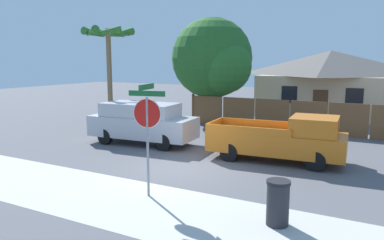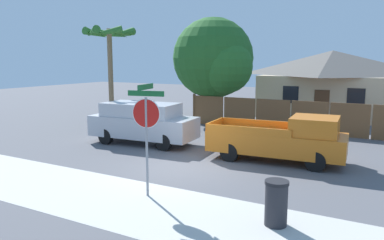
{
  "view_description": "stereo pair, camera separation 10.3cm",
  "coord_description": "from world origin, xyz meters",
  "px_view_note": "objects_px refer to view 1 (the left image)",
  "views": [
    {
      "loc": [
        6.46,
        -11.29,
        3.82
      ],
      "look_at": [
        -0.11,
        0.87,
        1.6
      ],
      "focal_mm": 35.0,
      "sensor_mm": 36.0,
      "label": 1
    },
    {
      "loc": [
        6.55,
        -11.25,
        3.82
      ],
      "look_at": [
        -0.11,
        0.87,
        1.6
      ],
      "focal_mm": 35.0,
      "sensor_mm": 36.0,
      "label": 2
    }
  ],
  "objects_px": {
    "red_suv": "(142,122)",
    "house": "(330,82)",
    "palm_tree": "(108,41)",
    "trash_bin": "(278,203)",
    "oak_tree": "(214,60)",
    "stop_sign": "(147,120)",
    "orange_pickup": "(282,139)"
  },
  "relations": [
    {
      "from": "palm_tree",
      "to": "trash_bin",
      "type": "relative_size",
      "value": 5.24
    },
    {
      "from": "house",
      "to": "trash_bin",
      "type": "relative_size",
      "value": 8.64
    },
    {
      "from": "oak_tree",
      "to": "trash_bin",
      "type": "xyz_separation_m",
      "value": [
        7.47,
        -12.49,
        -3.29
      ]
    },
    {
      "from": "house",
      "to": "red_suv",
      "type": "bearing_deg",
      "value": -113.83
    },
    {
      "from": "red_suv",
      "to": "stop_sign",
      "type": "bearing_deg",
      "value": -57.07
    },
    {
      "from": "oak_tree",
      "to": "red_suv",
      "type": "height_order",
      "value": "oak_tree"
    },
    {
      "from": "oak_tree",
      "to": "red_suv",
      "type": "xyz_separation_m",
      "value": [
        -0.4,
        -6.92,
        -2.82
      ]
    },
    {
      "from": "red_suv",
      "to": "stop_sign",
      "type": "relative_size",
      "value": 1.59
    },
    {
      "from": "house",
      "to": "red_suv",
      "type": "xyz_separation_m",
      "value": [
        -6.07,
        -13.75,
        -1.31
      ]
    },
    {
      "from": "red_suv",
      "to": "house",
      "type": "bearing_deg",
      "value": 61.88
    },
    {
      "from": "house",
      "to": "stop_sign",
      "type": "xyz_separation_m",
      "value": [
        -1.94,
        -19.18,
        -0.14
      ]
    },
    {
      "from": "red_suv",
      "to": "trash_bin",
      "type": "distance_m",
      "value": 9.66
    },
    {
      "from": "red_suv",
      "to": "trash_bin",
      "type": "relative_size",
      "value": 4.67
    },
    {
      "from": "house",
      "to": "palm_tree",
      "type": "xyz_separation_m",
      "value": [
        -10.33,
        -10.94,
        2.54
      ]
    },
    {
      "from": "trash_bin",
      "to": "palm_tree",
      "type": "bearing_deg",
      "value": 145.38
    },
    {
      "from": "red_suv",
      "to": "orange_pickup",
      "type": "distance_m",
      "value": 6.46
    },
    {
      "from": "house",
      "to": "palm_tree",
      "type": "bearing_deg",
      "value": -133.35
    },
    {
      "from": "red_suv",
      "to": "stop_sign",
      "type": "height_order",
      "value": "stop_sign"
    },
    {
      "from": "red_suv",
      "to": "trash_bin",
      "type": "height_order",
      "value": "red_suv"
    },
    {
      "from": "house",
      "to": "red_suv",
      "type": "distance_m",
      "value": 15.09
    },
    {
      "from": "house",
      "to": "orange_pickup",
      "type": "xyz_separation_m",
      "value": [
        0.39,
        -13.73,
        -1.46
      ]
    },
    {
      "from": "house",
      "to": "palm_tree",
      "type": "distance_m",
      "value": 15.26
    },
    {
      "from": "red_suv",
      "to": "oak_tree",
      "type": "bearing_deg",
      "value": 82.37
    },
    {
      "from": "red_suv",
      "to": "orange_pickup",
      "type": "height_order",
      "value": "red_suv"
    },
    {
      "from": "stop_sign",
      "to": "orange_pickup",
      "type": "bearing_deg",
      "value": 55.77
    },
    {
      "from": "red_suv",
      "to": "orange_pickup",
      "type": "relative_size",
      "value": 0.97
    },
    {
      "from": "stop_sign",
      "to": "trash_bin",
      "type": "bearing_deg",
      "value": -13.2
    },
    {
      "from": "palm_tree",
      "to": "red_suv",
      "type": "xyz_separation_m",
      "value": [
        4.26,
        -2.81,
        -3.84
      ]
    },
    {
      "from": "house",
      "to": "palm_tree",
      "type": "relative_size",
      "value": 1.65
    },
    {
      "from": "orange_pickup",
      "to": "trash_bin",
      "type": "relative_size",
      "value": 4.82
    },
    {
      "from": "red_suv",
      "to": "trash_bin",
      "type": "xyz_separation_m",
      "value": [
        7.88,
        -5.57,
        -0.47
      ]
    },
    {
      "from": "orange_pickup",
      "to": "trash_bin",
      "type": "distance_m",
      "value": 5.78
    }
  ]
}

